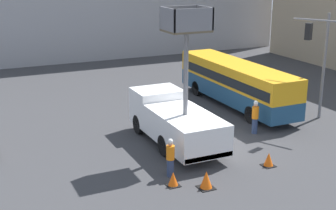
# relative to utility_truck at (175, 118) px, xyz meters

# --- Properties ---
(ground_plane) EXTENTS (120.00, 120.00, 0.00)m
(ground_plane) POSITION_rel_utility_truck_xyz_m (1.42, -0.61, -1.47)
(ground_plane) COLOR #38383A
(utility_truck) EXTENTS (2.60, 7.07, 7.29)m
(utility_truck) POSITION_rel_utility_truck_xyz_m (0.00, 0.00, 0.00)
(utility_truck) COLOR white
(utility_truck) RESTS_ON ground_plane
(city_bus) EXTENTS (2.43, 11.11, 2.92)m
(city_bus) POSITION_rel_utility_truck_xyz_m (6.71, 4.55, 0.27)
(city_bus) COLOR navy
(city_bus) RESTS_ON ground_plane
(traffic_light_pole) EXTENTS (2.99, 2.74, 6.47)m
(traffic_light_pole) POSITION_rel_utility_truck_xyz_m (9.17, -0.32, 2.86)
(traffic_light_pole) COLOR slate
(traffic_light_pole) RESTS_ON ground_plane
(road_worker_near_truck) EXTENTS (0.38, 0.38, 1.80)m
(road_worker_near_truck) POSITION_rel_utility_truck_xyz_m (-1.89, -3.51, -0.57)
(road_worker_near_truck) COLOR navy
(road_worker_near_truck) RESTS_ON ground_plane
(road_worker_directing) EXTENTS (0.38, 0.38, 1.93)m
(road_worker_directing) POSITION_rel_utility_truck_xyz_m (4.81, -0.45, -0.49)
(road_worker_directing) COLOR navy
(road_worker_directing) RESTS_ON ground_plane
(traffic_cone_near_truck) EXTENTS (0.57, 0.57, 0.65)m
(traffic_cone_near_truck) POSITION_rel_utility_truck_xyz_m (-2.19, -4.43, -1.16)
(traffic_cone_near_truck) COLOR black
(traffic_cone_near_truck) RESTS_ON ground_plane
(traffic_cone_mid_road) EXTENTS (0.59, 0.59, 0.67)m
(traffic_cone_mid_road) POSITION_rel_utility_truck_xyz_m (2.81, -4.46, -1.15)
(traffic_cone_mid_road) COLOR black
(traffic_cone_mid_road) RESTS_ON ground_plane
(traffic_cone_far_side) EXTENTS (0.68, 0.68, 0.78)m
(traffic_cone_far_side) POSITION_rel_utility_truck_xyz_m (-1.01, -5.22, -1.10)
(traffic_cone_far_side) COLOR black
(traffic_cone_far_side) RESTS_ON ground_plane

